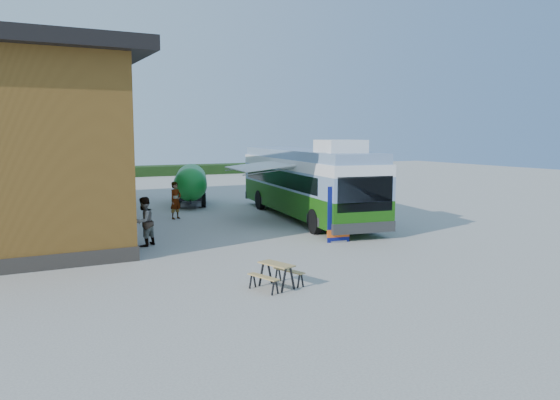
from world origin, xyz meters
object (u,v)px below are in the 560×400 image
bus (306,181)px  banner (339,219)px  picnic_table (277,270)px  slurry_tanker (191,182)px  person_b (144,222)px  person_a (176,200)px

bus → banner: (-2.00, -6.06, -1.02)m
bus → banner: bearing=-99.7°
banner → picnic_table: size_ratio=1.51×
slurry_tanker → person_b: bearing=-97.4°
picnic_table → person_a: person_a is taller
bus → person_b: bearing=-151.8°
person_a → banner: bearing=-94.7°
person_b → picnic_table: bearing=67.0°
person_a → bus: bearing=-54.2°
person_b → person_a: bearing=-154.1°
slurry_tanker → banner: bearing=-64.7°
person_b → banner: bearing=120.9°
bus → person_b: size_ratio=7.04×
bus → picnic_table: (-7.16, -10.73, -1.42)m
banner → picnic_table: banner is taller
slurry_tanker → bus: bearing=-46.8°
picnic_table → person_b: (-1.91, 7.48, 0.43)m
banner → picnic_table: 6.97m
banner → picnic_table: (-5.16, -4.67, -0.40)m
bus → person_b: bus is taller
picnic_table → slurry_tanker: size_ratio=0.24×
banner → person_b: banner is taller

